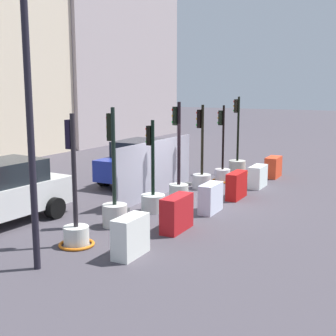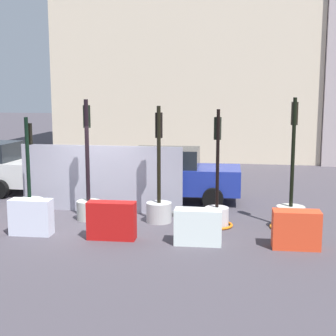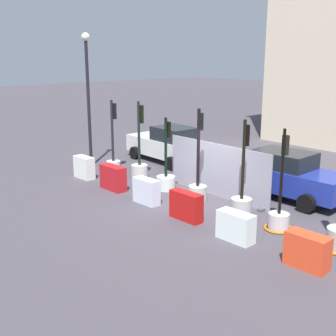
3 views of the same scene
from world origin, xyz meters
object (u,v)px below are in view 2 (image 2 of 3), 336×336
traffic_light_3 (88,198)px  traffic_light_6 (291,212)px  traffic_light_5 (217,209)px  construction_barrier_3 (112,221)px  traffic_light_2 (30,200)px  construction_barrier_2 (31,217)px  construction_barrier_5 (296,230)px  traffic_light_4 (159,202)px  construction_barrier_4 (198,227)px  car_blue_estate (171,175)px

traffic_light_3 → traffic_light_6: traffic_light_6 is taller
traffic_light_5 → construction_barrier_3: (-2.33, -1.49, -0.00)m
traffic_light_2 → traffic_light_3: 1.66m
construction_barrier_2 → construction_barrier_5: 6.14m
traffic_light_2 → construction_barrier_5: bearing=-12.7°
construction_barrier_3 → traffic_light_6: bearing=20.9°
traffic_light_4 → traffic_light_5: 1.53m
traffic_light_3 → construction_barrier_4: traffic_light_3 is taller
traffic_light_6 → construction_barrier_4: size_ratio=3.04×
construction_barrier_5 → car_blue_estate: (-3.44, 4.15, 0.40)m
car_blue_estate → construction_barrier_2: bearing=-123.2°
traffic_light_6 → construction_barrier_2: bearing=-165.8°
traffic_light_2 → traffic_light_3: bearing=0.8°
traffic_light_3 → traffic_light_6: 5.26m
construction_barrier_5 → traffic_light_6: bearing=89.6°
traffic_light_6 → construction_barrier_5: bearing=-90.4°
traffic_light_2 → traffic_light_5: 5.08m
traffic_light_2 → traffic_light_5: (5.08, -0.08, -0.02)m
construction_barrier_2 → construction_barrier_5: bearing=-0.2°
traffic_light_2 → construction_barrier_3: traffic_light_2 is taller
traffic_light_4 → traffic_light_6: 3.36m
traffic_light_6 → construction_barrier_4: bearing=-142.6°
traffic_light_4 → traffic_light_5: size_ratio=1.02×
traffic_light_3 → car_blue_estate: 3.15m
traffic_light_2 → construction_barrier_5: traffic_light_2 is taller
traffic_light_4 → traffic_light_6: size_ratio=0.93×
construction_barrier_4 → construction_barrier_5: bearing=1.9°
traffic_light_2 → traffic_light_3: (1.66, 0.02, 0.13)m
traffic_light_3 → construction_barrier_5: 5.48m
traffic_light_6 → car_blue_estate: bearing=143.2°
traffic_light_4 → construction_barrier_3: bearing=-116.0°
traffic_light_2 → car_blue_estate: 4.35m
traffic_light_4 → construction_barrier_5: 3.73m
traffic_light_6 → traffic_light_3: bearing=179.9°
traffic_light_2 → construction_barrier_2: bearing=-63.8°
traffic_light_2 → construction_barrier_4: traffic_light_2 is taller
car_blue_estate → construction_barrier_5: bearing=-50.4°
traffic_light_4 → construction_barrier_5: bearing=-26.2°
traffic_light_3 → construction_barrier_2: traffic_light_3 is taller
traffic_light_5 → car_blue_estate: bearing=121.1°
construction_barrier_4 → traffic_light_2: bearing=161.2°
construction_barrier_3 → car_blue_estate: size_ratio=0.26×
traffic_light_3 → traffic_light_4: (1.90, 0.07, -0.06)m
traffic_light_2 → construction_barrier_4: (4.76, -1.62, -0.06)m
traffic_light_6 → traffic_light_5: bearing=-177.0°
construction_barrier_2 → construction_barrier_4: construction_barrier_2 is taller
traffic_light_6 → construction_barrier_4: 2.70m
construction_barrier_4 → traffic_light_6: bearing=37.4°
construction_barrier_2 → traffic_light_6: bearing=14.2°
traffic_light_3 → construction_barrier_3: size_ratio=2.83×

